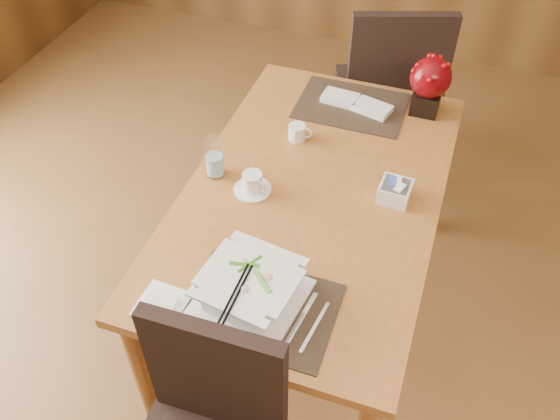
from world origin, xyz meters
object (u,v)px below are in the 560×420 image
(creamer_jug, at_px, (297,132))
(far_chair, at_px, (390,88))
(water_glass, at_px, (214,157))
(sugar_caddy, at_px, (395,192))
(bread_plate, at_px, (162,304))
(dining_table, at_px, (313,209))
(soup_setting, at_px, (250,289))
(berry_decor, at_px, (430,82))
(coffee_cup, at_px, (252,184))

(creamer_jug, relative_size, far_chair, 0.09)
(water_glass, xyz_separation_m, far_chair, (0.46, 1.04, -0.25))
(water_glass, bearing_deg, sugar_caddy, 7.83)
(water_glass, bearing_deg, bread_plate, -82.00)
(water_glass, relative_size, creamer_jug, 1.85)
(far_chair, bearing_deg, water_glass, 46.90)
(far_chair, bearing_deg, bread_plate, 57.98)
(bread_plate, bearing_deg, sugar_caddy, 50.57)
(dining_table, distance_m, creamer_jug, 0.33)
(sugar_caddy, bearing_deg, soup_setting, -118.56)
(soup_setting, distance_m, sugar_caddy, 0.67)
(soup_setting, height_order, berry_decor, berry_decor)
(soup_setting, xyz_separation_m, water_glass, (-0.33, 0.50, 0.02))
(water_glass, bearing_deg, creamer_jug, 53.95)
(dining_table, bearing_deg, bread_plate, -114.10)
(berry_decor, bearing_deg, coffee_cup, -126.11)
(dining_table, height_order, coffee_cup, coffee_cup)
(far_chair, bearing_deg, dining_table, 65.64)
(dining_table, relative_size, sugar_caddy, 13.74)
(creamer_jug, height_order, far_chair, far_chair)
(coffee_cup, distance_m, water_glass, 0.17)
(soup_setting, relative_size, coffee_cup, 2.47)
(dining_table, height_order, soup_setting, soup_setting)
(water_glass, bearing_deg, soup_setting, -56.25)
(dining_table, relative_size, coffee_cup, 10.89)
(berry_decor, distance_m, far_chair, 0.53)
(soup_setting, relative_size, creamer_jug, 3.87)
(creamer_jug, xyz_separation_m, sugar_caddy, (0.43, -0.21, 0.00))
(soup_setting, xyz_separation_m, far_chair, (0.13, 1.53, -0.23))
(soup_setting, xyz_separation_m, berry_decor, (0.33, 1.15, 0.08))
(coffee_cup, distance_m, sugar_caddy, 0.51)
(bread_plate, xyz_separation_m, far_chair, (0.38, 1.64, -0.17))
(creamer_jug, distance_m, bread_plate, 0.91)
(creamer_jug, bearing_deg, far_chair, 66.74)
(dining_table, distance_m, soup_setting, 0.56)
(soup_setting, relative_size, berry_decor, 1.38)
(sugar_caddy, bearing_deg, coffee_cup, -165.41)
(dining_table, xyz_separation_m, far_chair, (0.09, 1.00, -0.07))
(coffee_cup, height_order, bread_plate, coffee_cup)
(soup_setting, bearing_deg, dining_table, 94.41)
(coffee_cup, xyz_separation_m, water_glass, (-0.16, 0.04, 0.05))
(sugar_caddy, bearing_deg, creamer_jug, 153.87)
(soup_setting, distance_m, water_glass, 0.60)
(coffee_cup, bearing_deg, far_chair, 74.26)
(dining_table, distance_m, bread_plate, 0.71)
(dining_table, xyz_separation_m, coffee_cup, (-0.21, -0.07, 0.13))
(dining_table, bearing_deg, berry_decor, 64.33)
(creamer_jug, bearing_deg, berry_decor, 33.41)
(soup_setting, bearing_deg, coffee_cup, 118.79)
(dining_table, distance_m, water_glass, 0.41)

